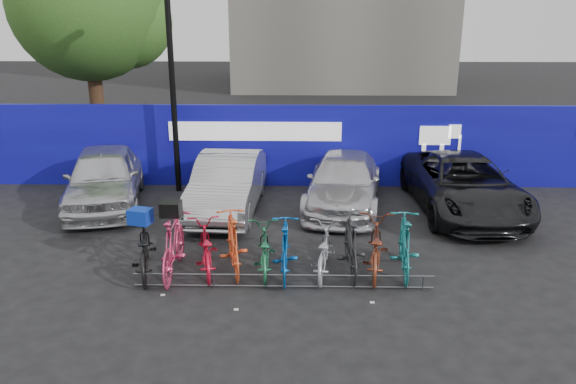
{
  "coord_description": "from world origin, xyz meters",
  "views": [
    {
      "loc": [
        0.28,
        -10.04,
        4.94
      ],
      "look_at": [
        0.04,
        2.0,
        1.07
      ],
      "focal_mm": 35.0,
      "sensor_mm": 36.0,
      "label": 1
    }
  ],
  "objects_px": {
    "car_0": "(104,177)",
    "bike_6": "(323,250)",
    "car_3": "(463,185)",
    "bike_7": "(351,245)",
    "bike_8": "(375,247)",
    "bike_rack": "(283,281)",
    "bike_2": "(205,248)",
    "lamppost": "(172,76)",
    "tree": "(94,8)",
    "bike_1": "(173,245)",
    "car_2": "(344,182)",
    "bike_9": "(405,245)",
    "bike_0": "(143,248)",
    "bike_5": "(285,248)",
    "car_1": "(228,184)",
    "bike_4": "(264,250)",
    "bike_3": "(233,242)"
  },
  "relations": [
    {
      "from": "bike_rack",
      "to": "bike_9",
      "type": "bearing_deg",
      "value": 17.37
    },
    {
      "from": "bike_2",
      "to": "bike_7",
      "type": "bearing_deg",
      "value": 168.18
    },
    {
      "from": "car_1",
      "to": "bike_0",
      "type": "height_order",
      "value": "car_1"
    },
    {
      "from": "car_0",
      "to": "bike_6",
      "type": "bearing_deg",
      "value": -47.89
    },
    {
      "from": "bike_7",
      "to": "bike_1",
      "type": "bearing_deg",
      "value": 1.32
    },
    {
      "from": "bike_3",
      "to": "car_1",
      "type": "bearing_deg",
      "value": -93.26
    },
    {
      "from": "lamppost",
      "to": "bike_5",
      "type": "relative_size",
      "value": 3.29
    },
    {
      "from": "bike_9",
      "to": "bike_6",
      "type": "bearing_deg",
      "value": 7.26
    },
    {
      "from": "bike_8",
      "to": "bike_9",
      "type": "distance_m",
      "value": 0.57
    },
    {
      "from": "bike_0",
      "to": "bike_7",
      "type": "bearing_deg",
      "value": 167.83
    },
    {
      "from": "tree",
      "to": "bike_8",
      "type": "xyz_separation_m",
      "value": [
        8.56,
        -9.89,
        -4.54
      ]
    },
    {
      "from": "tree",
      "to": "bike_1",
      "type": "height_order",
      "value": "tree"
    },
    {
      "from": "bike_6",
      "to": "bike_8",
      "type": "relative_size",
      "value": 0.91
    },
    {
      "from": "tree",
      "to": "car_3",
      "type": "xyz_separation_m",
      "value": [
        11.28,
        -6.26,
        -4.35
      ]
    },
    {
      "from": "car_2",
      "to": "bike_7",
      "type": "height_order",
      "value": "car_2"
    },
    {
      "from": "bike_1",
      "to": "bike_9",
      "type": "relative_size",
      "value": 1.03
    },
    {
      "from": "bike_8",
      "to": "bike_3",
      "type": "bearing_deg",
      "value": 6.75
    },
    {
      "from": "tree",
      "to": "bike_2",
      "type": "height_order",
      "value": "tree"
    },
    {
      "from": "bike_1",
      "to": "bike_9",
      "type": "xyz_separation_m",
      "value": [
        4.52,
        0.14,
        -0.02
      ]
    },
    {
      "from": "bike_rack",
      "to": "bike_5",
      "type": "bearing_deg",
      "value": 88.12
    },
    {
      "from": "car_2",
      "to": "bike_0",
      "type": "relative_size",
      "value": 2.3
    },
    {
      "from": "car_1",
      "to": "car_2",
      "type": "distance_m",
      "value": 3.06
    },
    {
      "from": "car_0",
      "to": "car_2",
      "type": "relative_size",
      "value": 1.0
    },
    {
      "from": "tree",
      "to": "bike_6",
      "type": "bearing_deg",
      "value": -52.87
    },
    {
      "from": "bike_3",
      "to": "bike_5",
      "type": "height_order",
      "value": "bike_3"
    },
    {
      "from": "bike_1",
      "to": "bike_8",
      "type": "height_order",
      "value": "bike_1"
    },
    {
      "from": "bike_6",
      "to": "bike_9",
      "type": "relative_size",
      "value": 0.92
    },
    {
      "from": "lamppost",
      "to": "bike_2",
      "type": "relative_size",
      "value": 3.31
    },
    {
      "from": "bike_8",
      "to": "bike_6",
      "type": "bearing_deg",
      "value": 11.87
    },
    {
      "from": "car_1",
      "to": "bike_5",
      "type": "bearing_deg",
      "value": -64.2
    },
    {
      "from": "car_2",
      "to": "bike_2",
      "type": "distance_m",
      "value": 5.05
    },
    {
      "from": "tree",
      "to": "bike_5",
      "type": "height_order",
      "value": "tree"
    },
    {
      "from": "bike_1",
      "to": "bike_7",
      "type": "xyz_separation_m",
      "value": [
        3.47,
        0.17,
        -0.04
      ]
    },
    {
      "from": "car_3",
      "to": "bike_2",
      "type": "height_order",
      "value": "car_3"
    },
    {
      "from": "car_3",
      "to": "bike_5",
      "type": "xyz_separation_m",
      "value": [
        -4.49,
        -3.81,
        -0.16
      ]
    },
    {
      "from": "car_3",
      "to": "bike_4",
      "type": "distance_m",
      "value": 6.13
    },
    {
      "from": "car_0",
      "to": "car_3",
      "type": "distance_m",
      "value": 9.37
    },
    {
      "from": "bike_2",
      "to": "bike_6",
      "type": "xyz_separation_m",
      "value": [
        2.33,
        -0.05,
        -0.01
      ]
    },
    {
      "from": "bike_rack",
      "to": "bike_2",
      "type": "distance_m",
      "value": 1.76
    },
    {
      "from": "bike_1",
      "to": "bike_4",
      "type": "distance_m",
      "value": 1.77
    },
    {
      "from": "car_3",
      "to": "bike_7",
      "type": "relative_size",
      "value": 2.71
    },
    {
      "from": "bike_6",
      "to": "bike_5",
      "type": "bearing_deg",
      "value": 15.04
    },
    {
      "from": "bike_8",
      "to": "tree",
      "type": "bearing_deg",
      "value": -41.37
    },
    {
      "from": "bike_rack",
      "to": "bike_3",
      "type": "distance_m",
      "value": 1.38
    },
    {
      "from": "car_0",
      "to": "bike_3",
      "type": "xyz_separation_m",
      "value": [
        3.84,
        -3.85,
        -0.19
      ]
    },
    {
      "from": "lamppost",
      "to": "car_3",
      "type": "xyz_separation_m",
      "value": [
        7.71,
        -1.6,
        -2.56
      ]
    },
    {
      "from": "car_0",
      "to": "car_3",
      "type": "bearing_deg",
      "value": -14.32
    },
    {
      "from": "car_1",
      "to": "bike_3",
      "type": "xyz_separation_m",
      "value": [
        0.53,
        -3.51,
        -0.14
      ]
    },
    {
      "from": "bike_5",
      "to": "tree",
      "type": "bearing_deg",
      "value": -56.5
    },
    {
      "from": "bike_rack",
      "to": "bike_6",
      "type": "relative_size",
      "value": 3.07
    }
  ]
}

